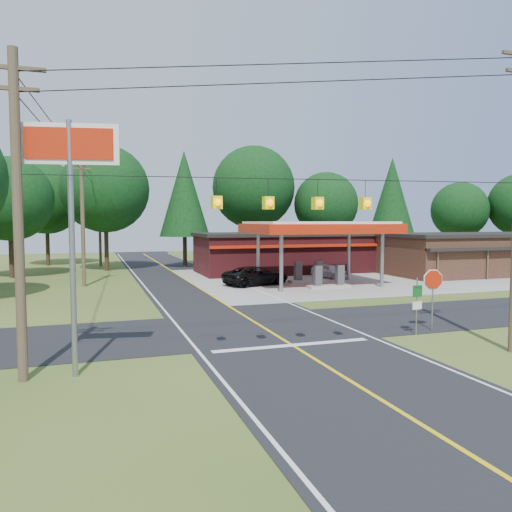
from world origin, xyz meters
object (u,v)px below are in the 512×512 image
object	(u,v)px
sedan_car	(330,271)
octagonal_stop_sign	(433,284)
gas_canopy	(319,230)
big_stop_sign	(70,183)
suv_car	(256,276)

from	to	relation	value
sedan_car	octagonal_stop_sign	size ratio (longest dim) A/B	1.28
gas_canopy	big_stop_sign	world-z (taller)	big_stop_sign
gas_canopy	sedan_car	xyz separation A→B (m)	(3.00, 4.00, -3.66)
sedan_car	big_stop_sign	distance (m)	30.24
big_stop_sign	octagonal_stop_sign	distance (m)	15.65
gas_canopy	suv_car	xyz separation A→B (m)	(-4.50, 1.50, -3.55)
sedan_car	octagonal_stop_sign	bearing A→B (deg)	-123.87
gas_canopy	suv_car	bearing A→B (deg)	161.57
sedan_car	big_stop_sign	size ratio (longest dim) A/B	0.44
suv_car	big_stop_sign	size ratio (longest dim) A/B	0.65
suv_car	octagonal_stop_sign	size ratio (longest dim) A/B	1.86
gas_canopy	octagonal_stop_sign	distance (m)	16.28
sedan_car	big_stop_sign	xyz separation A→B (m)	(-20.00, -22.01, 5.46)
octagonal_stop_sign	sedan_car	bearing A→B (deg)	75.97
sedan_car	big_stop_sign	world-z (taller)	big_stop_sign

